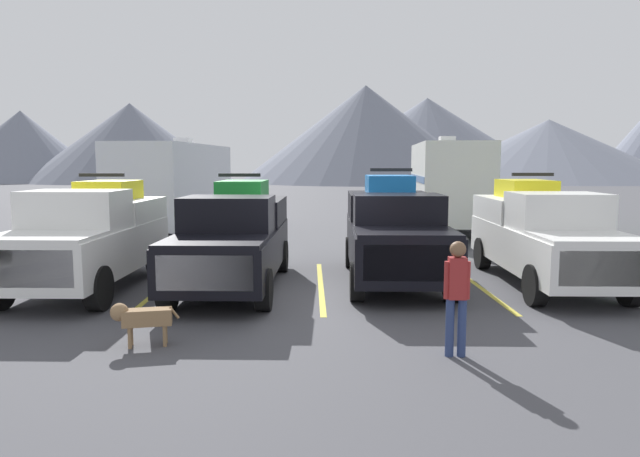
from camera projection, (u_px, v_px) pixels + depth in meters
name	position (u px, v px, depth m)	size (l,w,h in m)	color
ground_plane	(322.00, 295.00, 12.17)	(240.00, 240.00, 0.00)	#47474C
pickup_truck_a	(90.00, 235.00, 12.74)	(2.38, 5.33, 2.56)	white
pickup_truck_b	(235.00, 236.00, 13.00)	(2.30, 5.82, 2.55)	black
pickup_truck_c	(394.00, 231.00, 13.64)	(2.38, 5.70, 2.67)	black
pickup_truck_d	(543.00, 233.00, 13.34)	(2.32, 5.94, 2.56)	white
lot_stripe_a	(5.00, 286.00, 13.02)	(0.12, 5.50, 0.01)	gold
lot_stripe_b	(164.00, 286.00, 13.09)	(0.12, 5.50, 0.01)	gold
lot_stripe_c	(321.00, 285.00, 13.15)	(0.12, 5.50, 0.01)	gold
lot_stripe_d	(476.00, 285.00, 13.21)	(0.12, 5.50, 0.01)	gold
lot_stripe_e	(631.00, 284.00, 13.27)	(0.12, 5.50, 0.01)	gold
camper_trailer_a	(175.00, 183.00, 22.19)	(3.29, 9.04, 3.79)	silver
camper_trailer_b	(449.00, 183.00, 22.36)	(3.09, 7.36, 3.85)	silver
person_a	(457.00, 291.00, 8.23)	(0.37, 0.23, 1.69)	navy
dog	(140.00, 317.00, 8.74)	(1.01, 0.41, 0.69)	olive
mountain_ridge	(355.00, 140.00, 87.31)	(138.42, 45.95, 16.14)	slate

